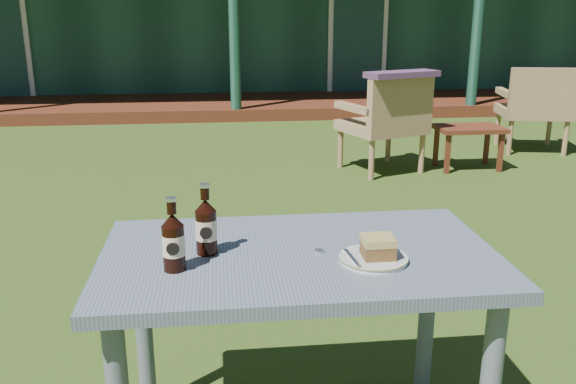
{
  "coord_description": "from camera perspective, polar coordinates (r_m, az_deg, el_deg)",
  "views": [
    {
      "loc": [
        -0.23,
        -3.31,
        1.43
      ],
      "look_at": [
        0.0,
        -1.3,
        0.82
      ],
      "focal_mm": 38.0,
      "sensor_mm": 36.0,
      "label": 1
    }
  ],
  "objects": [
    {
      "name": "ground",
      "position": [
        3.61,
        -2.35,
        -6.6
      ],
      "size": [
        80.0,
        80.0,
        0.0
      ],
      "primitive_type": "plane",
      "color": "#334916"
    },
    {
      "name": "pavilion",
      "position": [
        12.7,
        -5.73,
        17.41
      ],
      "size": [
        15.8,
        8.3,
        3.45
      ],
      "color": "#1A4534",
      "rests_on": "ground"
    },
    {
      "name": "cafe_table",
      "position": [
        1.9,
        1.03,
        -8.41
      ],
      "size": [
        1.2,
        0.7,
        0.72
      ],
      "color": "slate",
      "rests_on": "ground"
    },
    {
      "name": "plate",
      "position": [
        1.81,
        7.98,
        -6.16
      ],
      "size": [
        0.2,
        0.2,
        0.01
      ],
      "color": "silver",
      "rests_on": "cafe_table"
    },
    {
      "name": "cake_slice",
      "position": [
        1.8,
        8.41,
        -5.08
      ],
      "size": [
        0.09,
        0.09,
        0.06
      ],
      "color": "brown",
      "rests_on": "plate"
    },
    {
      "name": "fork",
      "position": [
        1.78,
        6.03,
        -6.17
      ],
      "size": [
        0.03,
        0.14,
        0.0
      ],
      "primitive_type": "cube",
      "rotation": [
        0.0,
        0.0,
        0.11
      ],
      "color": "silver",
      "rests_on": "plate"
    },
    {
      "name": "cola_bottle_near",
      "position": [
        1.84,
        -7.67,
        -3.17
      ],
      "size": [
        0.06,
        0.07,
        0.22
      ],
      "color": "black",
      "rests_on": "cafe_table"
    },
    {
      "name": "cola_bottle_far",
      "position": [
        1.74,
        -10.68,
        -4.57
      ],
      "size": [
        0.06,
        0.07,
        0.21
      ],
      "color": "black",
      "rests_on": "cafe_table"
    },
    {
      "name": "bottle_cap",
      "position": [
        1.86,
        2.93,
        -5.54
      ],
      "size": [
        0.03,
        0.03,
        0.01
      ],
      "primitive_type": "cylinder",
      "color": "silver",
      "rests_on": "cafe_table"
    },
    {
      "name": "armchair_left",
      "position": [
        5.55,
        9.3,
        6.79
      ],
      "size": [
        0.82,
        0.8,
        0.88
      ],
      "color": "#98724C",
      "rests_on": "ground"
    },
    {
      "name": "armchair_right",
      "position": [
        6.8,
        22.21,
        7.59
      ],
      "size": [
        0.76,
        0.73,
        0.88
      ],
      "color": "#98724C",
      "rests_on": "ground"
    },
    {
      "name": "floral_throw",
      "position": [
        5.36,
        10.64,
        10.79
      ],
      "size": [
        0.69,
        0.44,
        0.05
      ],
      "primitive_type": "cube",
      "rotation": [
        0.0,
        0.0,
        3.5
      ],
      "color": "#533050",
      "rests_on": "armchair_left"
    },
    {
      "name": "side_table",
      "position": [
        5.88,
        16.59,
        5.35
      ],
      "size": [
        0.6,
        0.4,
        0.4
      ],
      "color": "#542414",
      "rests_on": "ground"
    }
  ]
}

